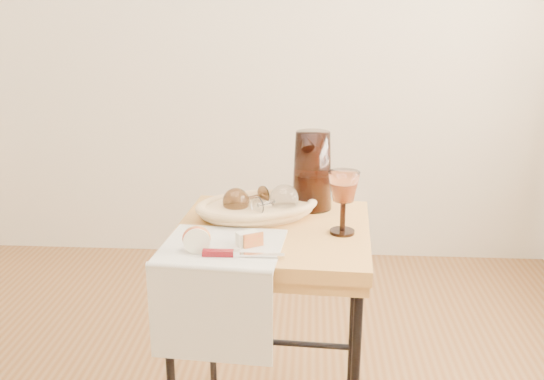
# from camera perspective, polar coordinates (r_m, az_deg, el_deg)

# --- Properties ---
(wall_back) EXTENTS (3.60, 0.00, 2.70)m
(wall_back) POSITION_cam_1_polar(r_m,az_deg,el_deg) (3.16, -6.06, 17.45)
(wall_back) COLOR beige
(wall_back) RESTS_ON ground
(side_table) EXTENTS (0.59, 0.59, 0.71)m
(side_table) POSITION_cam_1_polar(r_m,az_deg,el_deg) (1.90, 0.04, -13.61)
(side_table) COLOR brown
(side_table) RESTS_ON floor
(tea_towel) EXTENTS (0.34, 0.31, 0.01)m
(tea_towel) POSITION_cam_1_polar(r_m,az_deg,el_deg) (1.61, -4.76, -5.36)
(tea_towel) COLOR silver
(tea_towel) RESTS_ON side_table
(bread_basket) EXTENTS (0.39, 0.33, 0.04)m
(bread_basket) POSITION_cam_1_polar(r_m,az_deg,el_deg) (1.83, -1.40, -1.86)
(bread_basket) COLOR tan
(bread_basket) RESTS_ON side_table
(goblet_lying_a) EXTENTS (0.15, 0.15, 0.08)m
(goblet_lying_a) POSITION_cam_1_polar(r_m,az_deg,el_deg) (1.84, -2.28, -0.79)
(goblet_lying_a) COLOR brown
(goblet_lying_a) RESTS_ON bread_basket
(goblet_lying_b) EXTENTS (0.16, 0.16, 0.09)m
(goblet_lying_b) POSITION_cam_1_polar(r_m,az_deg,el_deg) (1.80, 0.09, -1.09)
(goblet_lying_b) COLOR white
(goblet_lying_b) RESTS_ON bread_basket
(pitcher) EXTENTS (0.25, 0.29, 0.29)m
(pitcher) POSITION_cam_1_polar(r_m,az_deg,el_deg) (1.88, 3.82, 1.86)
(pitcher) COLOR black
(pitcher) RESTS_ON side_table
(wine_goblet) EXTENTS (0.10, 0.10, 0.18)m
(wine_goblet) POSITION_cam_1_polar(r_m,az_deg,el_deg) (1.69, 6.75, -1.18)
(wine_goblet) COLOR white
(wine_goblet) RESTS_ON side_table
(apple_half) EXTENTS (0.08, 0.05, 0.07)m
(apple_half) POSITION_cam_1_polar(r_m,az_deg,el_deg) (1.57, -7.15, -4.55)
(apple_half) COLOR #BB0618
(apple_half) RESTS_ON tea_towel
(apple_wedge) EXTENTS (0.06, 0.05, 0.04)m
(apple_wedge) POSITION_cam_1_polar(r_m,az_deg,el_deg) (1.60, -2.36, -4.61)
(apple_wedge) COLOR #EFECCA
(apple_wedge) RESTS_ON tea_towel
(table_knife) EXTENTS (0.20, 0.02, 0.02)m
(table_knife) POSITION_cam_1_polar(r_m,az_deg,el_deg) (1.54, -3.06, -6.01)
(table_knife) COLOR silver
(table_knife) RESTS_ON tea_towel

